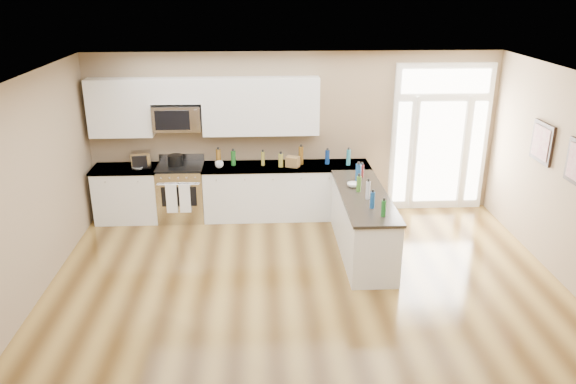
# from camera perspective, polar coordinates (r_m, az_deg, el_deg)

# --- Properties ---
(ground) EXTENTS (8.00, 8.00, 0.00)m
(ground) POSITION_cam_1_polar(r_m,az_deg,el_deg) (6.68, 2.76, -14.88)
(ground) COLOR #4B3315
(room_shell) EXTENTS (8.00, 8.00, 8.00)m
(room_shell) POSITION_cam_1_polar(r_m,az_deg,el_deg) (5.85, 3.04, -1.13)
(room_shell) COLOR #8E775A
(room_shell) RESTS_ON ground
(back_cabinet_left) EXTENTS (1.10, 0.66, 0.94)m
(back_cabinet_left) POSITION_cam_1_polar(r_m,az_deg,el_deg) (9.99, -15.94, -0.32)
(back_cabinet_left) COLOR silver
(back_cabinet_left) RESTS_ON ground
(back_cabinet_right) EXTENTS (2.85, 0.66, 0.94)m
(back_cabinet_right) POSITION_cam_1_polar(r_m,az_deg,el_deg) (9.73, -0.19, -0.05)
(back_cabinet_right) COLOR silver
(back_cabinet_right) RESTS_ON ground
(peninsula_cabinet) EXTENTS (0.69, 2.32, 0.94)m
(peninsula_cabinet) POSITION_cam_1_polar(r_m,az_deg,el_deg) (8.52, 7.57, -3.38)
(peninsula_cabinet) COLOR silver
(peninsula_cabinet) RESTS_ON ground
(upper_cabinet_left) EXTENTS (1.04, 0.33, 0.95)m
(upper_cabinet_left) POSITION_cam_1_polar(r_m,az_deg,el_deg) (9.72, -16.68, 8.20)
(upper_cabinet_left) COLOR silver
(upper_cabinet_left) RESTS_ON room_shell
(upper_cabinet_right) EXTENTS (1.94, 0.33, 0.95)m
(upper_cabinet_right) POSITION_cam_1_polar(r_m,az_deg,el_deg) (9.44, -2.78, 8.69)
(upper_cabinet_right) COLOR silver
(upper_cabinet_right) RESTS_ON room_shell
(upper_cabinet_short) EXTENTS (0.82, 0.33, 0.40)m
(upper_cabinet_short) POSITION_cam_1_polar(r_m,az_deg,el_deg) (9.49, -11.31, 10.07)
(upper_cabinet_short) COLOR silver
(upper_cabinet_short) RESTS_ON room_shell
(microwave) EXTENTS (0.78, 0.41, 0.42)m
(microwave) POSITION_cam_1_polar(r_m,az_deg,el_deg) (9.54, -11.16, 7.44)
(microwave) COLOR silver
(microwave) RESTS_ON room_shell
(entry_door) EXTENTS (1.70, 0.10, 2.60)m
(entry_door) POSITION_cam_1_polar(r_m,az_deg,el_deg) (10.20, 15.17, 5.30)
(entry_door) COLOR white
(entry_door) RESTS_ON ground
(wall_art_near) EXTENTS (0.05, 0.58, 0.58)m
(wall_art_near) POSITION_cam_1_polar(r_m,az_deg,el_deg) (8.89, 24.41, 4.60)
(wall_art_near) COLOR black
(wall_art_near) RESTS_ON room_shell
(kitchen_range) EXTENTS (0.78, 0.69, 1.08)m
(kitchen_range) POSITION_cam_1_polar(r_m,az_deg,el_deg) (9.80, -10.75, -0.01)
(kitchen_range) COLOR silver
(kitchen_range) RESTS_ON ground
(stockpot) EXTENTS (0.29, 0.29, 0.20)m
(stockpot) POSITION_cam_1_polar(r_m,az_deg,el_deg) (9.67, -11.37, 3.23)
(stockpot) COLOR black
(stockpot) RESTS_ON kitchen_range
(toaster_oven) EXTENTS (0.34, 0.28, 0.27)m
(toaster_oven) POSITION_cam_1_polar(r_m,az_deg,el_deg) (9.73, -14.69, 3.21)
(toaster_oven) COLOR silver
(toaster_oven) RESTS_ON back_cabinet_left
(cardboard_box) EXTENTS (0.26, 0.23, 0.17)m
(cardboard_box) POSITION_cam_1_polar(r_m,az_deg,el_deg) (9.45, 0.48, 3.10)
(cardboard_box) COLOR brown
(cardboard_box) RESTS_ON back_cabinet_right
(bowl_left) EXTENTS (0.24, 0.24, 0.04)m
(bowl_left) POSITION_cam_1_polar(r_m,az_deg,el_deg) (9.68, -14.97, 2.40)
(bowl_left) COLOR white
(bowl_left) RESTS_ON back_cabinet_left
(bowl_peninsula) EXTENTS (0.20, 0.20, 0.06)m
(bowl_peninsula) POSITION_cam_1_polar(r_m,az_deg,el_deg) (8.59, 6.65, 0.72)
(bowl_peninsula) COLOR white
(bowl_peninsula) RESTS_ON peninsula_cabinet
(cup_counter) EXTENTS (0.18, 0.18, 0.11)m
(cup_counter) POSITION_cam_1_polar(r_m,az_deg,el_deg) (9.48, -7.00, 2.78)
(cup_counter) COLOR white
(cup_counter) RESTS_ON back_cabinet_right
(counter_bottles) EXTENTS (2.40, 2.40, 0.31)m
(counter_bottles) POSITION_cam_1_polar(r_m,az_deg,el_deg) (9.00, 2.50, 2.46)
(counter_bottles) COLOR #19591E
(counter_bottles) RESTS_ON back_cabinet_right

